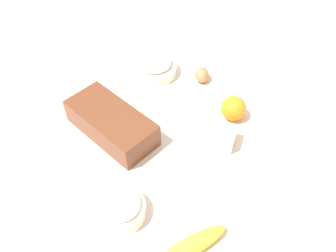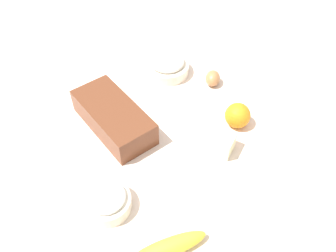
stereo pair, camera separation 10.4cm
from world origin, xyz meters
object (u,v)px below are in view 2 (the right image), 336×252
Objects in this scene: banana at (168,248)px; orange_fruit at (238,115)px; egg_near_butter at (213,78)px; loaf_pan at (113,117)px; flour_bowl at (167,65)px; sugar_bowl at (107,201)px; butter_block at (218,141)px.

banana is 2.46× the size of orange_fruit.
loaf_pan is at bearing 75.89° from egg_near_butter.
sugar_bowl is (-0.26, 0.49, -0.00)m from flour_bowl.
egg_near_butter is (0.11, -0.55, -0.01)m from sugar_bowl.
sugar_bowl is 0.35m from butter_block.
flour_bowl is at bearing -45.96° from banana.
loaf_pan is 0.37m from orange_fruit.
egg_near_butter is at bearing -95.71° from loaf_pan.
loaf_pan is 2.44× the size of sugar_bowl.
orange_fruit is (0.13, -0.44, 0.02)m from banana.
egg_near_butter is (0.30, -0.53, 0.00)m from banana.
sugar_bowl is 1.90× the size of egg_near_butter.
sugar_bowl is 1.57× the size of orange_fruit.
sugar_bowl is 0.64× the size of banana.
butter_block is 0.28m from egg_near_butter.
banana is 0.61m from egg_near_butter.
flour_bowl is at bearing -69.49° from loaf_pan.
orange_fruit is (-0.33, 0.03, 0.01)m from flour_bowl.
orange_fruit is (-0.06, -0.46, 0.01)m from sugar_bowl.
sugar_bowl is (-0.20, 0.19, -0.01)m from loaf_pan.
butter_block is (-0.34, 0.15, -0.00)m from flour_bowl.
loaf_pan reaches higher than banana.
orange_fruit is 0.86× the size of butter_block.
loaf_pan reaches higher than sugar_bowl.
loaf_pan is 0.37m from egg_near_butter.
flour_bowl is 1.27× the size of sugar_bowl.
butter_block is (-0.02, 0.12, -0.01)m from orange_fruit.
loaf_pan is at bearing 27.88° from butter_block.
egg_near_butter is at bearing -29.43° from orange_fruit.
orange_fruit reaches higher than egg_near_butter.
flour_bowl is at bearing -23.53° from butter_block.
butter_block reaches higher than egg_near_butter.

